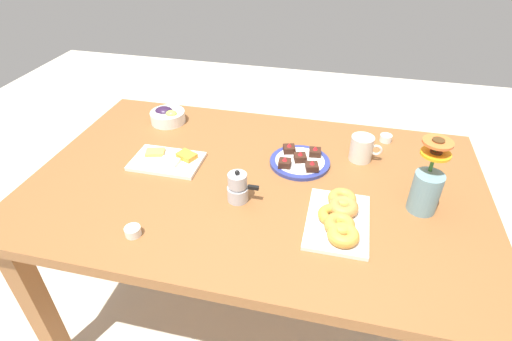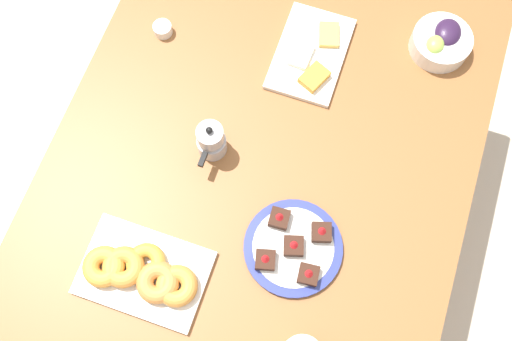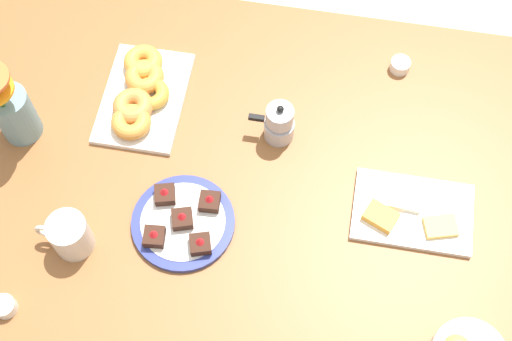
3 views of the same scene
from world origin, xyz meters
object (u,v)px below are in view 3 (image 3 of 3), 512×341
at_px(croissant_platter, 141,94).
at_px(jam_cup_berry, 4,306).
at_px(coffee_mug, 70,235).
at_px(moka_pot, 279,124).
at_px(cheese_platter, 411,212).
at_px(flower_vase, 12,111).
at_px(jam_cup_honey, 400,65).
at_px(dining_table, 256,194).
at_px(dessert_plate, 183,222).

relative_size(croissant_platter, jam_cup_berry, 5.97).
xyz_separation_m(coffee_mug, moka_pot, (-0.39, -0.34, -0.00)).
bearing_deg(moka_pot, coffee_mug, 41.19).
relative_size(cheese_platter, flower_vase, 1.04).
bearing_deg(coffee_mug, jam_cup_honey, -138.64).
relative_size(dining_table, cheese_platter, 6.15).
height_order(dining_table, cheese_platter, cheese_platter).
bearing_deg(dining_table, moka_pot, -104.88).
bearing_deg(moka_pot, jam_cup_berry, 45.82).
relative_size(cheese_platter, moka_pot, 2.18).
relative_size(dining_table, coffee_mug, 13.32).
relative_size(jam_cup_honey, dessert_plate, 0.21).
xyz_separation_m(dessert_plate, flower_vase, (0.42, -0.17, 0.08)).
distance_m(cheese_platter, jam_cup_berry, 0.88).
xyz_separation_m(jam_cup_honey, flower_vase, (0.85, 0.32, 0.07)).
xyz_separation_m(croissant_platter, flower_vase, (0.25, 0.13, 0.06)).
relative_size(flower_vase, moka_pot, 2.11).
bearing_deg(flower_vase, coffee_mug, 128.18).
relative_size(cheese_platter, jam_cup_honey, 5.42).
bearing_deg(croissant_platter, dining_table, 151.72).
height_order(coffee_mug, flower_vase, flower_vase).
relative_size(dining_table, flower_vase, 6.38).
bearing_deg(jam_cup_honey, cheese_platter, 98.10).
height_order(jam_cup_honey, flower_vase, flower_vase).
relative_size(coffee_mug, jam_cup_honey, 2.50).
bearing_deg(jam_cup_berry, flower_vase, -76.59).
xyz_separation_m(croissant_platter, jam_cup_honey, (-0.60, -0.19, -0.01)).
xyz_separation_m(jam_cup_berry, flower_vase, (0.10, -0.41, 0.07)).
bearing_deg(coffee_mug, dessert_plate, -159.16).
relative_size(jam_cup_honey, moka_pot, 0.40).
height_order(cheese_platter, croissant_platter, croissant_platter).
height_order(coffee_mug, jam_cup_berry, coffee_mug).
relative_size(jam_cup_honey, jam_cup_berry, 1.00).
bearing_deg(dining_table, flower_vase, -3.15).
height_order(cheese_platter, jam_cup_berry, cheese_platter).
xyz_separation_m(jam_cup_honey, jam_cup_berry, (0.75, 0.74, 0.00)).
distance_m(dining_table, dessert_plate, 0.22).
bearing_deg(cheese_platter, jam_cup_honey, -81.90).
relative_size(jam_cup_berry, flower_vase, 0.19).
distance_m(croissant_platter, jam_cup_honey, 0.63).
height_order(cheese_platter, dessert_plate, dessert_plate).
bearing_deg(moka_pot, jam_cup_honey, -138.38).
height_order(dessert_plate, moka_pot, moka_pot).
height_order(jam_cup_honey, moka_pot, moka_pot).
height_order(coffee_mug, moka_pot, moka_pot).
bearing_deg(dessert_plate, cheese_platter, -167.62).
distance_m(dining_table, jam_cup_honey, 0.47).
distance_m(jam_cup_honey, moka_pot, 0.35).
bearing_deg(dining_table, dessert_plate, 44.67).
height_order(coffee_mug, croissant_platter, coffee_mug).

